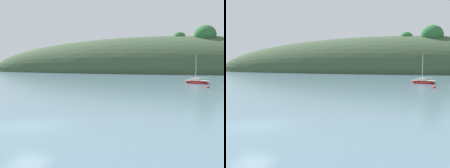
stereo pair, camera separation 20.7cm
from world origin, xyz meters
The scene contains 4 objects.
ground_plane centered at (0.00, 0.00, 0.00)m, with size 400.00×400.00×0.00m, color slate.
far_shoreline_hill centered at (0.16, 93.16, 0.09)m, with size 150.00×36.00×30.55m.
sailboat_yellow_far centered at (11.05, 40.27, 0.31)m, with size 5.00×3.45×5.64m.
mooring_buoy_channel centered at (12.61, 30.90, 0.12)m, with size 0.44×0.44×0.54m.
Camera 2 is at (10.31, -15.84, 4.15)m, focal length 45.47 mm.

